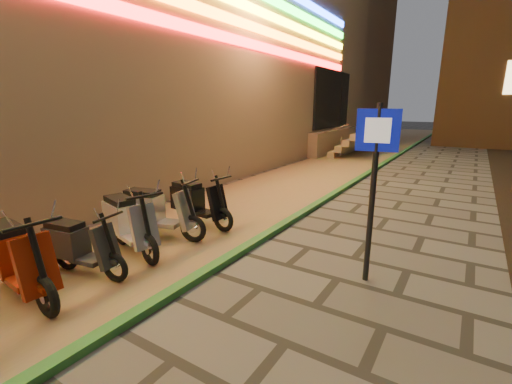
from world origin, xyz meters
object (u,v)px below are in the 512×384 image
Objects in this scene: scooter_6 at (15,258)px; scooter_10 at (196,202)px; scooter_7 at (78,246)px; pedestrian_sign at (374,170)px; scooter_8 at (127,222)px; scooter_9 at (155,211)px.

scooter_6 reaches higher than scooter_10.
scooter_7 is at bearing 87.38° from scooter_6.
pedestrian_sign is 4.95m from scooter_6.
scooter_8 reaches higher than scooter_10.
scooter_7 is at bearing -97.17° from scooter_9.
scooter_8 is (-0.00, 1.76, -0.02)m from scooter_6.
scooter_7 is at bearing -69.87° from scooter_8.
scooter_7 is (0.09, 0.80, -0.09)m from scooter_6.
pedestrian_sign reaches higher than scooter_10.
scooter_7 is 0.86× the size of scooter_9.
scooter_6 is at bearing -151.61° from pedestrian_sign.
scooter_7 is 1.67m from scooter_9.
scooter_10 is (0.15, 0.98, -0.02)m from scooter_9.
scooter_8 is 1.68m from scooter_10.
pedestrian_sign reaches higher than scooter_6.
pedestrian_sign is at bearing 41.30° from scooter_6.
scooter_9 is at bearing -94.35° from scooter_10.
scooter_6 reaches higher than scooter_7.
scooter_6 is 3.44m from scooter_10.
scooter_9 is 1.04× the size of scooter_10.
pedestrian_sign reaches higher than scooter_8.
scooter_10 reaches higher than scooter_7.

